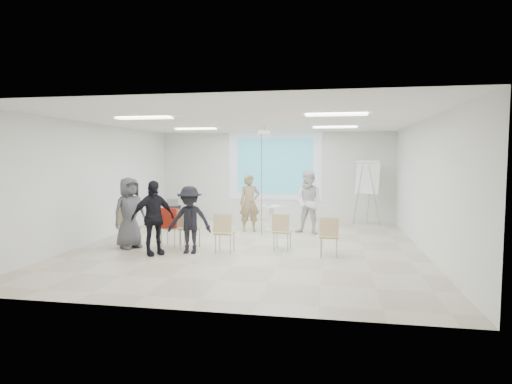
% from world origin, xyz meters
% --- Properties ---
extents(floor, '(8.00, 9.00, 0.10)m').
position_xyz_m(floor, '(0.00, 0.00, -0.05)').
color(floor, beige).
rests_on(floor, ground).
extents(ceiling, '(8.00, 9.00, 0.10)m').
position_xyz_m(ceiling, '(0.00, 0.00, 3.05)').
color(ceiling, white).
rests_on(ceiling, wall_back).
extents(wall_back, '(8.00, 0.10, 3.00)m').
position_xyz_m(wall_back, '(0.00, 4.55, 1.50)').
color(wall_back, silver).
rests_on(wall_back, floor).
extents(wall_left, '(0.10, 9.00, 3.00)m').
position_xyz_m(wall_left, '(-4.05, 0.00, 1.50)').
color(wall_left, silver).
rests_on(wall_left, floor).
extents(wall_right, '(0.10, 9.00, 3.00)m').
position_xyz_m(wall_right, '(4.05, 0.00, 1.50)').
color(wall_right, silver).
rests_on(wall_right, floor).
extents(projection_halo, '(3.20, 0.01, 2.30)m').
position_xyz_m(projection_halo, '(0.00, 4.49, 1.85)').
color(projection_halo, silver).
rests_on(projection_halo, wall_back).
extents(projection_image, '(2.60, 0.01, 1.90)m').
position_xyz_m(projection_image, '(0.00, 4.47, 1.85)').
color(projection_image, '#37A5BC').
rests_on(projection_image, wall_back).
extents(pedestal_table, '(0.65, 0.65, 0.76)m').
position_xyz_m(pedestal_table, '(0.21, 2.22, 0.42)').
color(pedestal_table, white).
rests_on(pedestal_table, floor).
extents(player_left, '(0.81, 0.69, 1.87)m').
position_xyz_m(player_left, '(-0.40, 2.00, 0.94)').
color(player_left, '#97815D').
rests_on(player_left, floor).
extents(player_right, '(1.12, 0.99, 1.98)m').
position_xyz_m(player_right, '(1.33, 1.91, 0.99)').
color(player_right, white).
rests_on(player_right, floor).
extents(controller_left, '(0.08, 0.11, 0.04)m').
position_xyz_m(controller_left, '(-0.22, 2.25, 1.23)').
color(controller_left, silver).
rests_on(controller_left, player_left).
extents(controller_right, '(0.06, 0.11, 0.04)m').
position_xyz_m(controller_right, '(1.15, 2.16, 1.34)').
color(controller_right, white).
rests_on(controller_right, player_right).
extents(chair_far_left, '(0.54, 0.57, 0.92)m').
position_xyz_m(chair_far_left, '(-2.88, -0.65, 0.54)').
color(chair_far_left, tan).
rests_on(chair_far_left, floor).
extents(chair_left_mid, '(0.46, 0.49, 0.92)m').
position_xyz_m(chair_left_mid, '(-1.88, -0.45, 0.55)').
color(chair_left_mid, tan).
rests_on(chair_left_mid, floor).
extents(chair_left_inner, '(0.46, 0.49, 0.96)m').
position_xyz_m(chair_left_inner, '(-1.35, -0.61, 0.57)').
color(chair_left_inner, tan).
rests_on(chair_left_inner, floor).
extents(chair_center, '(0.42, 0.46, 0.89)m').
position_xyz_m(chair_center, '(-0.43, -0.89, 0.53)').
color(chair_center, tan).
rests_on(chair_center, floor).
extents(chair_right_inner, '(0.44, 0.46, 0.85)m').
position_xyz_m(chair_right_inner, '(0.81, -0.40, 0.50)').
color(chair_right_inner, tan).
rests_on(chair_right_inner, floor).
extents(chair_right_far, '(0.41, 0.44, 0.87)m').
position_xyz_m(chair_right_far, '(1.89, -0.87, 0.51)').
color(chair_right_far, tan).
rests_on(chair_right_far, floor).
extents(red_jacket, '(0.50, 0.15, 0.47)m').
position_xyz_m(red_jacket, '(-1.88, -0.59, 0.72)').
color(red_jacket, '#AC2415').
rests_on(red_jacket, chair_left_mid).
extents(laptop, '(0.36, 0.27, 0.03)m').
position_xyz_m(laptop, '(-1.35, -0.51, 0.52)').
color(laptop, black).
rests_on(laptop, chair_left_inner).
extents(audience_left, '(1.24, 1.23, 1.88)m').
position_xyz_m(audience_left, '(-1.92, -1.31, 0.94)').
color(audience_left, black).
rests_on(audience_left, floor).
extents(audience_mid, '(1.14, 0.67, 1.71)m').
position_xyz_m(audience_mid, '(-1.18, -1.03, 0.85)').
color(audience_mid, black).
rests_on(audience_mid, floor).
extents(audience_outer, '(1.02, 1.10, 1.88)m').
position_xyz_m(audience_outer, '(-2.76, -0.73, 0.94)').
color(audience_outer, '#525156').
rests_on(audience_outer, floor).
extents(flipchart_easel, '(0.83, 0.66, 2.04)m').
position_xyz_m(flipchart_easel, '(3.04, 3.74, 1.51)').
color(flipchart_easel, gray).
rests_on(flipchart_easel, floor).
extents(av_cart, '(0.59, 0.52, 0.75)m').
position_xyz_m(av_cart, '(-3.32, 3.50, 0.35)').
color(av_cart, black).
rests_on(av_cart, floor).
extents(ceiling_projector, '(0.30, 0.25, 3.00)m').
position_xyz_m(ceiling_projector, '(0.10, 1.49, 2.69)').
color(ceiling_projector, white).
rests_on(ceiling_projector, ceiling).
extents(fluor_panel_nw, '(1.20, 0.30, 0.02)m').
position_xyz_m(fluor_panel_nw, '(-2.00, 2.00, 2.97)').
color(fluor_panel_nw, white).
rests_on(fluor_panel_nw, ceiling).
extents(fluor_panel_ne, '(1.20, 0.30, 0.02)m').
position_xyz_m(fluor_panel_ne, '(2.00, 2.00, 2.97)').
color(fluor_panel_ne, white).
rests_on(fluor_panel_ne, ceiling).
extents(fluor_panel_sw, '(1.20, 0.30, 0.02)m').
position_xyz_m(fluor_panel_sw, '(-2.00, -1.50, 2.97)').
color(fluor_panel_sw, white).
rests_on(fluor_panel_sw, ceiling).
extents(fluor_panel_se, '(1.20, 0.30, 0.02)m').
position_xyz_m(fluor_panel_se, '(2.00, -1.50, 2.97)').
color(fluor_panel_se, white).
rests_on(fluor_panel_se, ceiling).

